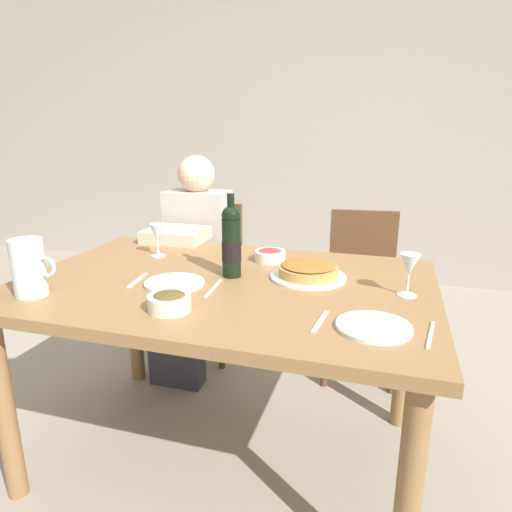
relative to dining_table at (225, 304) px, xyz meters
The scene contains 19 objects.
ground_plane 0.67m from the dining_table, ahead, with size 8.00×8.00×0.00m, color gray.
back_wall 2.63m from the dining_table, 90.00° to the left, with size 8.00×0.10×2.80m, color #A3998E.
dining_table is the anchor object (origin of this frame).
wine_bottle 0.23m from the dining_table, 82.96° to the left, with size 0.07×0.07×0.31m.
water_pitcher 0.68m from the dining_table, 149.98° to the right, with size 0.16×0.11×0.19m.
baked_tart 0.33m from the dining_table, 22.10° to the left, with size 0.28×0.28×0.06m.
salad_bowl 0.33m from the dining_table, 72.27° to the left, with size 0.13×0.13×0.05m.
olive_bowl 0.34m from the dining_table, 101.47° to the right, with size 0.13×0.13×0.06m.
wine_glass_left_diner 0.49m from the dining_table, 150.63° to the left, with size 0.06×0.06×0.14m.
wine_glass_right_diner 0.67m from the dining_table, ahead, with size 0.07×0.07×0.15m.
dinner_plate_left_setting 0.21m from the dining_table, 148.69° to the right, with size 0.21×0.21×0.01m, color silver.
dinner_plate_right_setting 0.61m from the dining_table, 26.07° to the right, with size 0.21×0.21×0.01m, color silver.
fork_left_setting 0.33m from the dining_table, 162.74° to the right, with size 0.16×0.01×0.01m, color silver.
knife_left_setting 0.13m from the dining_table, 94.02° to the right, with size 0.18×0.01×0.01m, color silver.
knife_right_setting 0.75m from the dining_table, 20.99° to the right, with size 0.18×0.01×0.01m, color silver.
spoon_right_setting 0.49m from the dining_table, 34.03° to the right, with size 0.16×0.01×0.01m, color silver.
chair_left 1.02m from the dining_table, 116.72° to the left, with size 0.41×0.41×0.87m.
diner_left 0.80m from the dining_table, 124.11° to the left, with size 0.34×0.51×1.16m.
chair_right 1.02m from the dining_table, 63.82° to the left, with size 0.44×0.44×0.87m.
Camera 1 is at (0.56, -1.47, 1.30)m, focal length 31.71 mm.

